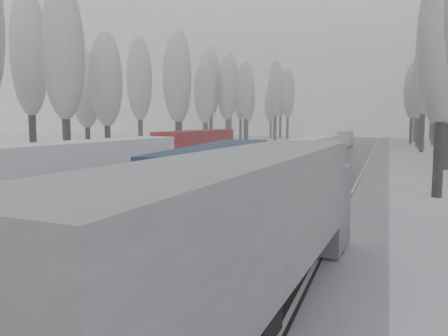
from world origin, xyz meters
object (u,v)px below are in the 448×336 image
Objects in this scene: truck_blue_box at (224,179)px; truck_red_white at (76,174)px; box_truck_distant at (345,138)px; truck_red_red at (192,148)px; truck_grey_tarp at (257,221)px; truck_cream_box at (317,154)px.

truck_blue_box is 8.15m from truck_red_white.
truck_red_white is at bearing -95.94° from box_truck_distant.
truck_blue_box is at bearing -58.97° from truck_red_red.
truck_grey_tarp is 1.10× the size of truck_blue_box.
truck_cream_box is 24.02m from truck_red_white.
truck_red_red is (-15.06, 28.44, -0.17)m from truck_grey_tarp.
truck_blue_box is at bearing -91.05° from truck_cream_box.
box_truck_distant is at bearing 80.33° from truck_red_red.
box_truck_distant is 71.05m from truck_red_white.
truck_red_white reaches higher than box_truck_distant.
truck_red_red reaches higher than box_truck_distant.
truck_blue_box reaches higher than truck_cream_box.
truck_red_white is (-12.44, 7.80, -0.20)m from truck_grey_tarp.
truck_blue_box reaches higher than box_truck_distant.
truck_grey_tarp is 29.99m from truck_cream_box.
truck_grey_tarp is at bearing -70.50° from truck_blue_box.
truck_cream_box is 0.89× the size of truck_red_red.
truck_cream_box is at bearing 71.66° from truck_red_white.
truck_red_red is (-10.65, 19.23, 0.07)m from truck_blue_box.
truck_blue_box is at bearing -89.44° from box_truck_distant.
truck_blue_box is at bearing 118.95° from truck_grey_tarp.
truck_red_red is (-2.63, 20.64, 0.03)m from truck_red_white.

